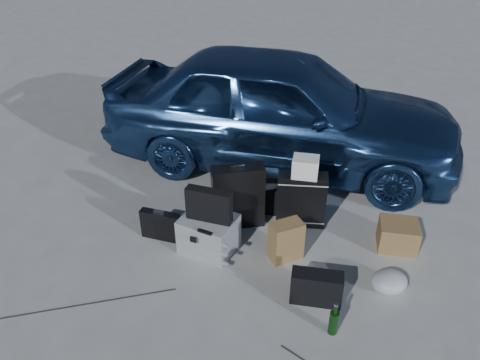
% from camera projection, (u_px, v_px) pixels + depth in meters
% --- Properties ---
extents(ground, '(60.00, 60.00, 0.00)m').
position_uv_depth(ground, '(254.00, 275.00, 4.15)').
color(ground, '#B8B8B3').
rests_on(ground, ground).
extents(car, '(4.38, 2.38, 1.41)m').
position_uv_depth(car, '(281.00, 108.00, 5.54)').
color(car, '#2C528C').
rests_on(car, ground).
extents(pelican_case, '(0.59, 0.55, 0.35)m').
position_uv_depth(pelican_case, '(209.00, 234.00, 4.37)').
color(pelican_case, '#9EA1A3').
rests_on(pelican_case, ground).
extents(laptop_bag, '(0.43, 0.20, 0.32)m').
position_uv_depth(laptop_bag, '(209.00, 205.00, 4.18)').
color(laptop_bag, black).
rests_on(laptop_bag, pelican_case).
extents(briefcase, '(0.40, 0.17, 0.30)m').
position_uv_depth(briefcase, '(161.00, 225.00, 4.51)').
color(briefcase, black).
rests_on(briefcase, ground).
extents(suitcase_left, '(0.54, 0.31, 0.66)m').
position_uv_depth(suitcase_left, '(238.00, 197.00, 4.62)').
color(suitcase_left, black).
rests_on(suitcase_left, ground).
extents(suitcase_right, '(0.48, 0.18, 0.58)m').
position_uv_depth(suitcase_right, '(301.00, 200.00, 4.65)').
color(suitcase_right, black).
rests_on(suitcase_right, ground).
extents(white_carton, '(0.27, 0.22, 0.20)m').
position_uv_depth(white_carton, '(305.00, 167.00, 4.43)').
color(white_carton, white).
rests_on(white_carton, suitcase_right).
extents(duffel_bag, '(0.64, 0.34, 0.30)m').
position_uv_depth(duffel_bag, '(265.00, 196.00, 4.95)').
color(duffel_bag, black).
rests_on(duffel_bag, ground).
extents(flat_box_white, '(0.46, 0.40, 0.07)m').
position_uv_depth(flat_box_white, '(264.00, 180.00, 4.87)').
color(flat_box_white, white).
rests_on(flat_box_white, duffel_bag).
extents(flat_box_black, '(0.30, 0.22, 0.06)m').
position_uv_depth(flat_box_black, '(264.00, 175.00, 4.83)').
color(flat_box_black, black).
rests_on(flat_box_black, flat_box_white).
extents(kraft_bag, '(0.34, 0.29, 0.39)m').
position_uv_depth(kraft_bag, '(286.00, 241.00, 4.25)').
color(kraft_bag, '#966A41').
rests_on(kraft_bag, ground).
extents(cardboard_box, '(0.39, 0.35, 0.27)m').
position_uv_depth(cardboard_box, '(398.00, 235.00, 4.42)').
color(cardboard_box, olive).
rests_on(cardboard_box, ground).
extents(plastic_bag, '(0.39, 0.36, 0.17)m').
position_uv_depth(plastic_bag, '(389.00, 282.00, 3.96)').
color(plastic_bag, '#B9BCBF').
rests_on(plastic_bag, ground).
extents(messenger_bag, '(0.43, 0.20, 0.29)m').
position_uv_depth(messenger_bag, '(316.00, 288.00, 3.81)').
color(messenger_bag, black).
rests_on(messenger_bag, ground).
extents(green_bottle, '(0.08, 0.08, 0.29)m').
position_uv_depth(green_bottle, '(334.00, 319.00, 3.54)').
color(green_bottle, black).
rests_on(green_bottle, ground).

